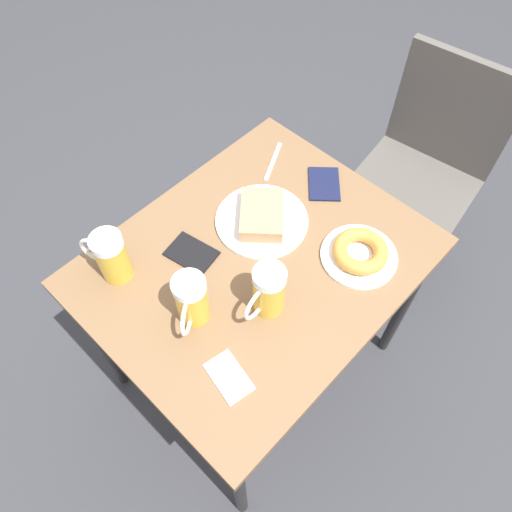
# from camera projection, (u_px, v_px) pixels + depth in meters

# --- Properties ---
(ground_plane) EXTENTS (8.00, 8.00, 0.00)m
(ground_plane) POSITION_uv_depth(u_px,v_px,m) (256.00, 362.00, 1.90)
(ground_plane) COLOR #333338
(table) EXTENTS (0.70, 0.86, 0.71)m
(table) POSITION_uv_depth(u_px,v_px,m) (256.00, 275.00, 1.36)
(table) COLOR brown
(table) RESTS_ON ground_plane
(chair) EXTENTS (0.45, 0.45, 0.88)m
(chair) POSITION_uv_depth(u_px,v_px,m) (429.00, 157.00, 1.75)
(chair) COLOR #514C47
(chair) RESTS_ON ground_plane
(plate_with_cake) EXTENTS (0.26, 0.26, 0.05)m
(plate_with_cake) POSITION_uv_depth(u_px,v_px,m) (262.00, 217.00, 1.36)
(plate_with_cake) COLOR white
(plate_with_cake) RESTS_ON table
(plate_with_donut) EXTENTS (0.20, 0.20, 0.05)m
(plate_with_donut) POSITION_uv_depth(u_px,v_px,m) (360.00, 253.00, 1.29)
(plate_with_donut) COLOR white
(plate_with_donut) RESTS_ON table
(beer_mug_left) EXTENTS (0.13, 0.08, 0.15)m
(beer_mug_left) POSITION_uv_depth(u_px,v_px,m) (111.00, 256.00, 1.22)
(beer_mug_left) COLOR gold
(beer_mug_left) RESTS_ON table
(beer_mug_center) EXTENTS (0.10, 0.12, 0.15)m
(beer_mug_center) POSITION_uv_depth(u_px,v_px,m) (191.00, 301.00, 1.15)
(beer_mug_center) COLOR gold
(beer_mug_center) RESTS_ON table
(beer_mug_right) EXTENTS (0.08, 0.13, 0.15)m
(beer_mug_right) POSITION_uv_depth(u_px,v_px,m) (268.00, 291.00, 1.17)
(beer_mug_right) COLOR gold
(beer_mug_right) RESTS_ON table
(napkin_folded) EXTENTS (0.13, 0.09, 0.00)m
(napkin_folded) POSITION_uv_depth(u_px,v_px,m) (229.00, 377.00, 1.13)
(napkin_folded) COLOR white
(napkin_folded) RESTS_ON table
(fork) EXTENTS (0.08, 0.15, 0.00)m
(fork) POSITION_uv_depth(u_px,v_px,m) (273.00, 161.00, 1.50)
(fork) COLOR silver
(fork) RESTS_ON table
(passport_near_edge) EXTENTS (0.14, 0.11, 0.01)m
(passport_near_edge) POSITION_uv_depth(u_px,v_px,m) (191.00, 253.00, 1.31)
(passport_near_edge) COLOR black
(passport_near_edge) RESTS_ON table
(passport_far_edge) EXTENTS (0.15, 0.15, 0.01)m
(passport_far_edge) POSITION_uv_depth(u_px,v_px,m) (324.00, 184.00, 1.44)
(passport_far_edge) COLOR #141938
(passport_far_edge) RESTS_ON table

